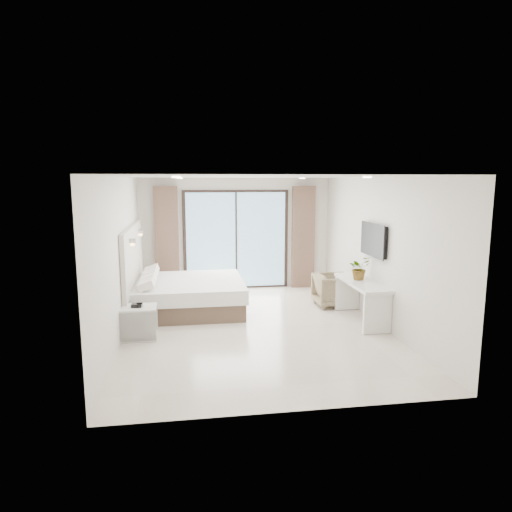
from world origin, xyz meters
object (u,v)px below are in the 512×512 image
at_px(nightstand, 139,322).
at_px(armchair, 333,288).
at_px(bed, 188,295).
at_px(console_desk, 361,292).

distance_m(nightstand, armchair, 4.13).
distance_m(bed, armchair, 3.05).
bearing_deg(nightstand, armchair, 20.48).
xyz_separation_m(bed, console_desk, (3.24, -1.23, 0.24)).
distance_m(bed, console_desk, 3.47).
bearing_deg(nightstand, console_desk, 4.86).
relative_size(bed, armchair, 2.96).
height_order(bed, armchair, bed).
bearing_deg(bed, armchair, -2.41).
xyz_separation_m(bed, armchair, (3.05, -0.13, 0.05)).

